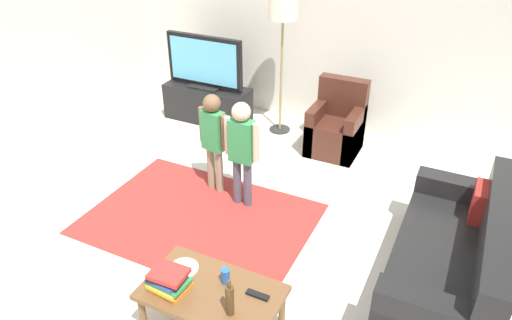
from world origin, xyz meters
TOP-DOWN VIEW (x-y plane):
  - ground at (0.00, 0.00)m, footprint 7.80×7.80m
  - wall_back at (0.00, 3.00)m, footprint 6.00×0.12m
  - area_rug at (-0.48, 0.29)m, footprint 2.20×1.60m
  - tv_stand at (-1.58, 2.30)m, footprint 1.20×0.44m
  - tv at (-1.58, 2.28)m, footprint 1.10×0.28m
  - couch at (1.90, 0.38)m, footprint 0.80×1.80m
  - armchair at (0.30, 2.26)m, footprint 0.60×0.60m
  - floor_lamp at (-0.55, 2.45)m, footprint 0.36×0.36m
  - child_near_tv at (-0.61, 0.83)m, footprint 0.37×0.18m
  - child_center at (-0.22, 0.72)m, footprint 0.39×0.19m
  - coffee_table at (0.35, -0.84)m, footprint 1.00×0.60m
  - book_stack at (0.07, -0.97)m, footprint 0.29×0.24m
  - bottle at (0.57, -0.96)m, footprint 0.06×0.06m
  - tv_remote at (0.67, -0.74)m, footprint 0.17×0.05m
  - soda_can at (0.40, -0.72)m, footprint 0.07×0.07m
  - plate at (0.05, -0.74)m, footprint 0.22×0.22m

SIDE VIEW (x-z plane):
  - ground at x=0.00m, z-range 0.00..0.00m
  - area_rug at x=-0.48m, z-range 0.00..0.01m
  - tv_stand at x=-1.58m, z-range -0.01..0.49m
  - couch at x=1.90m, z-range -0.14..0.72m
  - armchair at x=0.30m, z-range -0.15..0.75m
  - coffee_table at x=0.35m, z-range 0.16..0.58m
  - plate at x=0.05m, z-range 0.42..0.44m
  - tv_remote at x=0.67m, z-range 0.42..0.44m
  - soda_can at x=0.40m, z-range 0.42..0.54m
  - book_stack at x=0.07m, z-range 0.42..0.60m
  - bottle at x=0.57m, z-range 0.40..0.70m
  - child_near_tv at x=-0.61m, z-range 0.11..1.23m
  - child_center at x=-0.22m, z-range 0.12..1.27m
  - tv at x=-1.58m, z-range 0.49..1.20m
  - wall_back at x=0.00m, z-range 0.00..2.70m
  - floor_lamp at x=-0.55m, z-range 0.65..2.43m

